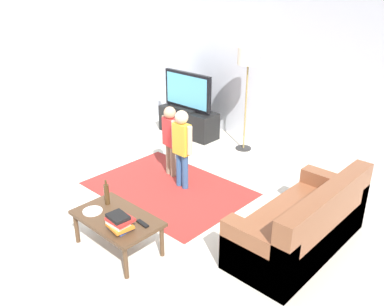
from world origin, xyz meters
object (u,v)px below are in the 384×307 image
(tv, at_px, (188,92))
(coffee_table, at_px, (117,221))
(book_stack, at_px, (119,222))
(child_center, at_px, (182,142))
(tv_remote, at_px, (143,224))
(plate, at_px, (93,211))
(child_near_tv, at_px, (170,135))
(bottle, at_px, (107,194))
(couch, at_px, (305,227))
(floor_lamp, at_px, (248,62))
(tv_stand, at_px, (188,122))

(tv, distance_m, coffee_table, 3.68)
(book_stack, bearing_deg, child_center, 113.49)
(tv_remote, height_order, plate, plate)
(coffee_table, bearing_deg, child_near_tv, 117.99)
(plate, bearing_deg, tv_remote, 20.14)
(child_near_tv, xyz_separation_m, child_center, (0.40, -0.16, 0.04))
(book_stack, distance_m, bottle, 0.56)
(book_stack, relative_size, bottle, 0.90)
(couch, xyz_separation_m, coffee_table, (-1.53, -1.42, 0.08))
(bottle, bearing_deg, child_center, 98.12)
(floor_lamp, xyz_separation_m, child_center, (0.19, -1.75, -0.84))
(tv_stand, height_order, bottle, bottle)
(tv_remote, bearing_deg, book_stack, -110.19)
(plate, bearing_deg, coffee_table, 23.22)
(plate, bearing_deg, child_near_tv, 108.92)
(bottle, height_order, plate, bottle)
(couch, distance_m, floor_lamp, 3.17)
(book_stack, distance_m, tv_remote, 0.25)
(bottle, bearing_deg, tv_remote, 0.00)
(floor_lamp, relative_size, bottle, 5.78)
(floor_lamp, relative_size, child_near_tv, 1.62)
(book_stack, bearing_deg, bottle, 156.95)
(tv_stand, bearing_deg, book_stack, -56.95)
(child_center, bearing_deg, tv_remote, -60.19)
(child_near_tv, bearing_deg, tv, 125.20)
(floor_lamp, xyz_separation_m, book_stack, (0.91, -3.41, -1.04))
(coffee_table, xyz_separation_m, bottle, (-0.30, 0.10, 0.18))
(tv, distance_m, couch, 3.87)
(couch, xyz_separation_m, tv_remote, (-1.21, -1.32, 0.14))
(child_center, xyz_separation_m, bottle, (0.21, -1.44, -0.15))
(book_stack, bearing_deg, tv_remote, 64.67)
(child_center, xyz_separation_m, tv_remote, (0.83, -1.44, -0.27))
(child_near_tv, bearing_deg, coffee_table, -62.01)
(child_center, xyz_separation_m, coffee_table, (0.51, -1.54, -0.33))
(coffee_table, bearing_deg, tv_remote, 17.35)
(floor_lamp, xyz_separation_m, tv_remote, (1.02, -3.19, -1.11))
(coffee_table, bearing_deg, floor_lamp, 101.97)
(floor_lamp, bearing_deg, book_stack, -75.00)
(plate, bearing_deg, child_center, 97.75)
(tv_stand, xyz_separation_m, coffee_table, (1.90, -3.14, 0.13))
(coffee_table, relative_size, book_stack, 3.60)
(floor_lamp, bearing_deg, plate, -83.01)
(child_center, bearing_deg, book_stack, -66.51)
(tv_stand, bearing_deg, child_near_tv, -55.20)
(tv_stand, height_order, tv_remote, tv_stand)
(coffee_table, relative_size, bottle, 3.25)
(floor_lamp, bearing_deg, child_center, -83.73)
(bottle, distance_m, plate, 0.25)
(couch, bearing_deg, floor_lamp, 139.87)
(tv_stand, bearing_deg, tv, -90.00)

